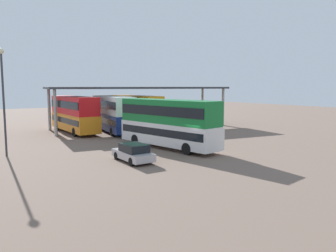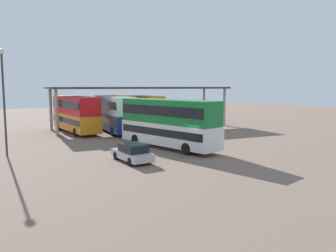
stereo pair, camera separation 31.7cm
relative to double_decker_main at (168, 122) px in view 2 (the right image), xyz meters
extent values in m
plane|color=#705B4F|center=(0.65, -3.66, -2.39)|extent=(140.00, 140.00, 0.00)
cube|color=silver|center=(0.00, -0.01, -1.07)|extent=(4.32, 11.01, 1.93)
cube|color=#157130|center=(0.00, -0.01, 0.93)|extent=(4.21, 10.78, 2.09)
cube|color=black|center=(0.00, -0.01, -0.84)|extent=(4.28, 10.59, 0.66)
cube|color=black|center=(0.00, -0.01, 1.04)|extent=(4.28, 10.59, 0.84)
cube|color=black|center=(-0.97, 5.22, -0.79)|extent=(2.03, 0.47, 1.16)
cube|color=orange|center=(-0.97, 5.22, 0.14)|extent=(1.67, 0.39, 0.36)
cylinder|color=black|center=(-1.67, 3.07, -1.89)|extent=(0.46, 1.03, 1.00)
cylinder|color=black|center=(0.46, 3.46, -1.89)|extent=(0.46, 1.03, 1.00)
cylinder|color=black|center=(-0.45, -3.49, -1.89)|extent=(0.46, 1.03, 1.00)
cylinder|color=black|center=(1.67, -3.09, -1.89)|extent=(0.46, 1.03, 1.00)
cube|color=#B4B0B4|center=(-5.25, -3.23, -1.89)|extent=(1.66, 3.92, 0.55)
cube|color=black|center=(-5.25, -3.42, -1.33)|extent=(1.53, 2.16, 0.58)
cylinder|color=black|center=(-6.00, -2.01, -2.09)|extent=(0.20, 0.60, 0.60)
cylinder|color=black|center=(-4.51, -2.01, -2.09)|extent=(0.20, 0.60, 0.60)
cylinder|color=black|center=(-6.00, -4.44, -2.09)|extent=(0.20, 0.60, 0.60)
cylinder|color=black|center=(-4.50, -4.44, -2.09)|extent=(0.20, 0.60, 0.60)
cube|color=orange|center=(-3.68, 14.87, -1.08)|extent=(2.58, 10.66, 1.92)
cube|color=red|center=(-3.68, 14.87, 0.92)|extent=(2.50, 10.44, 2.08)
cube|color=black|center=(-3.68, 14.87, -0.85)|extent=(2.61, 10.23, 0.65)
cube|color=black|center=(-3.68, 14.87, 1.03)|extent=(2.61, 10.23, 0.83)
cube|color=black|center=(-3.73, 20.13, -0.79)|extent=(2.12, 0.12, 1.15)
cube|color=orange|center=(-3.73, 20.13, 0.13)|extent=(1.75, 0.09, 0.36)
cylinder|color=black|center=(-4.84, 18.16, -1.89)|extent=(0.29, 1.00, 1.00)
cylinder|color=black|center=(-2.58, 18.18, -1.89)|extent=(0.29, 1.00, 1.00)
cylinder|color=black|center=(-4.79, 11.56, -1.89)|extent=(0.29, 1.00, 1.00)
cylinder|color=black|center=(-2.53, 11.58, -1.89)|extent=(0.29, 1.00, 1.00)
cube|color=navy|center=(0.31, 12.62, -1.07)|extent=(3.86, 11.01, 1.94)
cube|color=white|center=(0.31, 12.62, 0.95)|extent=(3.76, 10.79, 2.10)
cube|color=black|center=(0.31, 12.62, -0.84)|extent=(3.84, 10.59, 0.66)
cube|color=black|center=(0.31, 12.62, 1.05)|extent=(3.84, 10.59, 0.84)
cube|color=black|center=(1.03, 17.91, -0.78)|extent=(2.06, 0.38, 1.16)
cube|color=orange|center=(1.03, 17.91, 0.15)|extent=(1.70, 0.31, 0.36)
cylinder|color=black|center=(-0.32, 16.08, -1.89)|extent=(0.41, 1.03, 1.00)
cylinder|color=black|center=(1.85, 15.78, -1.89)|extent=(0.41, 1.03, 1.00)
cylinder|color=black|center=(-1.22, 9.45, -1.89)|extent=(0.41, 1.03, 1.00)
cylinder|color=black|center=(0.95, 9.16, -1.89)|extent=(0.41, 1.03, 1.00)
cube|color=white|center=(4.67, 14.65, -1.08)|extent=(2.71, 10.11, 1.91)
cube|color=orange|center=(4.67, 14.65, 0.91)|extent=(2.64, 9.90, 2.07)
cube|color=black|center=(4.67, 14.65, -0.85)|extent=(2.74, 9.71, 0.65)
cube|color=black|center=(4.67, 14.65, 1.01)|extent=(2.74, 9.71, 0.83)
cube|color=black|center=(4.55, 19.62, -0.80)|extent=(2.11, 0.15, 1.15)
cube|color=orange|center=(4.55, 19.62, 0.12)|extent=(1.74, 0.12, 0.36)
cylinder|color=black|center=(3.48, 17.73, -1.89)|extent=(0.30, 1.01, 1.00)
cylinder|color=black|center=(5.71, 17.79, -1.89)|extent=(0.30, 1.01, 1.00)
cylinder|color=black|center=(3.63, 11.50, -1.89)|extent=(0.30, 1.01, 1.00)
cylinder|color=black|center=(5.86, 11.56, -1.89)|extent=(0.30, 1.01, 1.00)
cube|color=#33353A|center=(5.32, 14.60, 2.98)|extent=(24.65, 9.78, 0.25)
cylinder|color=#9E9B93|center=(16.96, 15.83, 0.23)|extent=(0.36, 0.36, 5.24)
cylinder|color=#9E9B93|center=(16.25, 10.38, 0.23)|extent=(0.36, 0.36, 5.24)
cylinder|color=#9E9B93|center=(-5.62, 18.81, 0.23)|extent=(0.36, 0.36, 5.24)
cylinder|color=#9E9B93|center=(-6.33, 13.36, 0.23)|extent=(0.36, 0.36, 5.24)
cylinder|color=#33353A|center=(-12.76, 4.13, 1.66)|extent=(0.16, 0.16, 8.10)
sphere|color=beige|center=(-12.76, 4.13, 5.87)|extent=(0.44, 0.44, 0.44)
camera|label=1|loc=(-16.63, -25.10, 3.14)|focal=36.04mm
camera|label=2|loc=(-16.37, -25.27, 3.14)|focal=36.04mm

